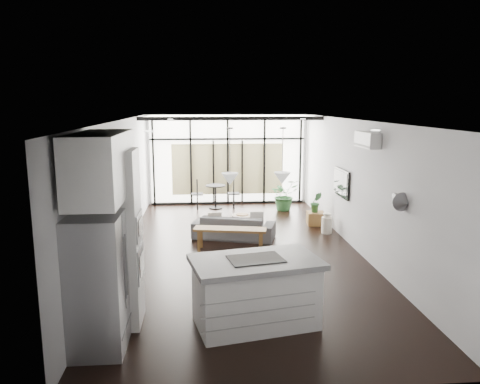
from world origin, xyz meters
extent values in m
cube|color=black|center=(0.00, 0.00, 0.00)|extent=(5.00, 10.00, 0.00)
cube|color=silver|center=(0.00, 0.00, 2.80)|extent=(5.00, 10.00, 0.00)
cube|color=silver|center=(-2.50, 0.00, 1.40)|extent=(0.02, 10.00, 2.80)
cube|color=silver|center=(2.50, 0.00, 1.40)|extent=(0.02, 10.00, 2.80)
cube|color=silver|center=(0.00, 5.00, 1.40)|extent=(5.00, 0.02, 2.80)
cube|color=silver|center=(0.00, -5.00, 1.40)|extent=(5.00, 0.02, 2.80)
cube|color=black|center=(0.00, 4.88, 1.40)|extent=(5.00, 0.20, 2.80)
cube|color=silver|center=(0.00, 4.00, 2.77)|extent=(4.70, 1.90, 0.06)
cube|color=beige|center=(0.00, 4.95, 1.10)|extent=(3.50, 0.02, 1.60)
cube|color=silver|center=(-0.08, -3.36, 0.49)|extent=(1.98, 1.41, 0.98)
cube|color=black|center=(-0.08, -3.36, 0.99)|extent=(0.84, 0.65, 0.01)
cube|color=#959499|center=(-2.18, -3.85, 0.89)|extent=(0.69, 0.86, 1.78)
cube|color=silver|center=(-2.05, -3.15, 1.26)|extent=(0.65, 0.68, 2.53)
cube|color=silver|center=(-2.12, -3.50, 2.35)|extent=(0.62, 1.75, 0.86)
cone|color=silver|center=(-0.40, -2.65, 2.02)|extent=(0.26, 0.26, 0.18)
cone|color=silver|center=(0.40, -2.65, 2.02)|extent=(0.26, 0.26, 0.18)
imported|color=#4B4A4D|center=(-0.08, 1.04, 0.37)|extent=(1.99, 1.08, 0.75)
cube|color=brown|center=(-0.23, 0.09, 0.25)|extent=(1.60, 0.68, 0.50)
cylinder|color=silver|center=(0.16, 1.57, 0.21)|extent=(0.57, 0.57, 0.43)
cube|color=brown|center=(2.15, 2.11, 0.17)|extent=(0.48, 0.48, 0.33)
imported|color=#2B5E2E|center=(1.61, 3.83, 0.36)|extent=(1.18, 1.22, 0.73)
imported|color=#2B5E2E|center=(2.15, 2.11, 0.45)|extent=(0.32, 0.55, 0.24)
cylinder|color=silver|center=(2.22, 1.27, 0.25)|extent=(0.27, 0.27, 0.50)
cube|color=black|center=(-0.41, 4.25, 0.35)|extent=(1.47, 0.59, 0.70)
cube|color=black|center=(2.46, 1.00, 1.30)|extent=(0.05, 1.10, 0.65)
cube|color=silver|center=(2.38, -0.80, 2.45)|extent=(0.22, 0.90, 0.30)
cube|color=black|center=(-2.47, -0.50, 1.55)|extent=(0.04, 0.70, 0.90)
camera|label=1|loc=(-0.83, -9.61, 3.15)|focal=35.00mm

